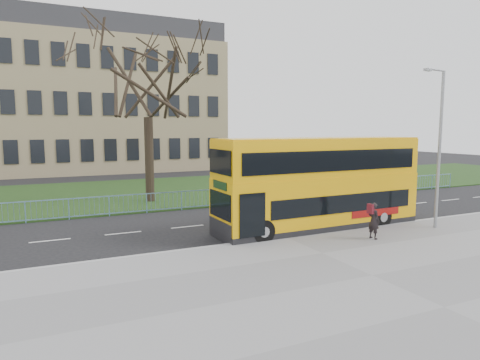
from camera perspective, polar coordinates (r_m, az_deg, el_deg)
name	(u,v)px	position (r m, az deg, el deg)	size (l,w,h in m)	color
ground	(268,232)	(19.57, 3.73, -6.89)	(120.00, 120.00, 0.00)	black
pavement	(372,277)	(14.26, 17.22, -12.27)	(80.00, 10.50, 0.12)	slate
kerb	(286,238)	(18.25, 6.10, -7.71)	(80.00, 0.20, 0.14)	#9C9C9F
grass_verge	(176,190)	(32.60, -8.47, -1.30)	(80.00, 15.40, 0.08)	#193412
guard_railing	(214,198)	(25.32, -3.48, -2.44)	(40.00, 0.12, 1.10)	#6591B4
bare_tree	(148,101)	(27.39, -12.19, 10.28)	(8.76, 8.76, 12.52)	black
civic_building	(79,107)	(51.85, -20.71, 9.09)	(30.00, 15.00, 14.00)	#91805C
yellow_bus	(319,181)	(20.00, 10.55, -0.16)	(10.02, 2.61, 4.18)	#EBA709
pedestrian	(374,221)	(18.53, 17.40, -5.20)	(0.55, 0.36, 1.52)	black
street_lamp	(439,143)	(21.19, 24.97, 4.51)	(1.50, 0.39, 7.10)	gray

